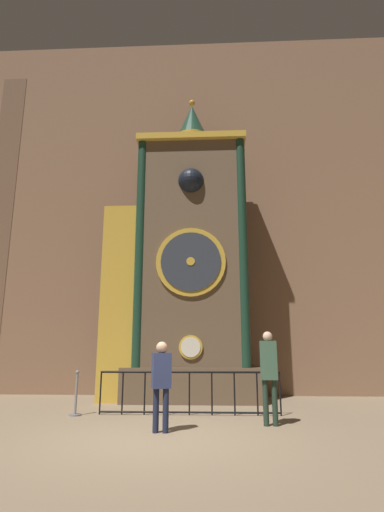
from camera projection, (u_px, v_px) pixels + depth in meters
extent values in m
plane|color=#847056|center=(153.00, 440.00, 6.62)|extent=(28.00, 28.00, 0.00)
cube|color=#846047|center=(183.00, 203.00, 14.33)|extent=(24.00, 0.30, 13.09)
cube|color=brown|center=(0.00, 223.00, 14.40)|extent=(0.90, 0.12, 11.78)
cube|color=brown|center=(192.00, 384.00, 11.45)|extent=(3.93, 1.61, 0.96)
cube|color=brown|center=(192.00, 249.00, 12.34)|extent=(3.14, 1.40, 7.04)
cube|color=gold|center=(192.00, 147.00, 13.00)|extent=(3.39, 1.54, 0.20)
cylinder|color=gold|center=(191.00, 347.00, 10.97)|extent=(0.65, 0.05, 0.65)
cylinder|color=silver|center=(191.00, 347.00, 10.94)|extent=(0.54, 0.03, 0.54)
cylinder|color=gold|center=(191.00, 262.00, 11.51)|extent=(2.02, 0.07, 2.02)
cylinder|color=#2D333D|center=(191.00, 261.00, 11.46)|extent=(1.74, 0.04, 1.74)
cylinder|color=gold|center=(191.00, 261.00, 11.44)|extent=(0.24, 0.03, 0.24)
cube|color=#3A2D21|center=(192.00, 187.00, 12.58)|extent=(0.99, 0.42, 0.99)
sphere|color=black|center=(191.00, 181.00, 12.17)|extent=(0.79, 0.79, 0.79)
cylinder|color=#193828|center=(140.00, 245.00, 11.82)|extent=(0.29, 0.29, 7.04)
cylinder|color=#193828|center=(243.00, 243.00, 11.68)|extent=(0.29, 0.29, 7.04)
cylinder|color=gold|center=(192.00, 141.00, 13.16)|extent=(1.02, 1.02, 0.30)
cone|color=#1C3D2C|center=(192.00, 121.00, 13.32)|extent=(0.97, 0.97, 1.15)
sphere|color=gold|center=(192.00, 103.00, 13.48)|extent=(0.20, 0.20, 0.20)
cube|color=#4C3828|center=(122.00, 302.00, 12.13)|extent=(1.01, 1.19, 5.71)
cube|color=gold|center=(118.00, 299.00, 11.54)|extent=(1.06, 0.06, 5.71)
cylinder|color=black|center=(100.00, 392.00, 9.26)|extent=(0.04, 0.04, 0.96)
cylinder|color=black|center=(123.00, 393.00, 9.23)|extent=(0.04, 0.04, 0.96)
cylinder|color=black|center=(145.00, 393.00, 9.21)|extent=(0.04, 0.04, 0.96)
cylinder|color=black|center=(167.00, 393.00, 9.18)|extent=(0.04, 0.04, 0.96)
cylinder|color=black|center=(189.00, 393.00, 9.16)|extent=(0.04, 0.04, 0.96)
cylinder|color=black|center=(212.00, 393.00, 9.14)|extent=(0.04, 0.04, 0.96)
cylinder|color=black|center=(235.00, 393.00, 9.11)|extent=(0.04, 0.04, 0.96)
cylinder|color=black|center=(257.00, 393.00, 9.09)|extent=(0.04, 0.04, 0.96)
cylinder|color=black|center=(280.00, 393.00, 9.06)|extent=(0.04, 0.04, 0.96)
cylinder|color=black|center=(189.00, 372.00, 9.26)|extent=(4.14, 0.05, 0.05)
cylinder|color=black|center=(189.00, 412.00, 9.07)|extent=(4.14, 0.04, 0.04)
cylinder|color=#1B213A|center=(156.00, 410.00, 7.27)|extent=(0.11, 0.11, 0.77)
cylinder|color=#1B213A|center=(166.00, 410.00, 7.26)|extent=(0.11, 0.11, 0.77)
cube|color=navy|center=(161.00, 370.00, 7.42)|extent=(0.39, 0.32, 0.64)
sphere|color=tan|center=(162.00, 348.00, 7.51)|extent=(0.21, 0.21, 0.21)
cylinder|color=#213427|center=(266.00, 403.00, 7.89)|extent=(0.11, 0.11, 0.87)
cylinder|color=#213427|center=(275.00, 403.00, 7.88)|extent=(0.11, 0.11, 0.87)
cube|color=#385642|center=(268.00, 360.00, 8.07)|extent=(0.36, 0.26, 0.76)
sphere|color=beige|center=(267.00, 336.00, 8.18)|extent=(0.20, 0.20, 0.20)
cylinder|color=gray|center=(75.00, 415.00, 9.00)|extent=(0.28, 0.28, 0.04)
cylinder|color=gray|center=(76.00, 394.00, 9.10)|extent=(0.06, 0.06, 0.91)
sphere|color=gray|center=(78.00, 372.00, 9.21)|extent=(0.09, 0.09, 0.09)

